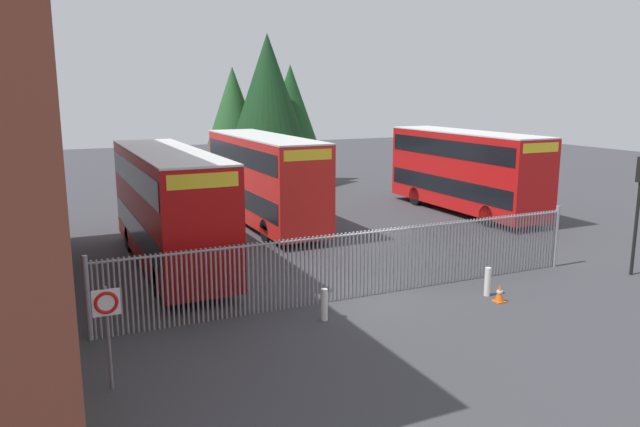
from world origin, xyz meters
name	(u,v)px	position (x,y,z in m)	size (l,w,h in m)	color
ground_plane	(282,241)	(0.00, 8.00, 0.00)	(100.00, 100.00, 0.00)	#3D3D42
palisade_fence	(363,262)	(-0.34, 0.00, 1.18)	(16.75, 0.14, 2.35)	gray
double_decker_bus_near_gate	(169,203)	(-5.22, 6.22, 2.42)	(2.54, 10.81, 4.42)	#B70C0C
double_decker_bus_behind_fence_left	(264,177)	(0.45, 11.51, 2.42)	(2.54, 10.81, 4.42)	red
double_decker_bus_behind_fence_right	(465,168)	(11.41, 9.95, 2.42)	(2.54, 10.81, 4.42)	red
bollard_near_left	(324,305)	(-2.34, -1.34, 0.47)	(0.20, 0.20, 0.95)	silver
bollard_center_front	(488,282)	(3.41, -1.61, 0.47)	(0.20, 0.20, 0.95)	silver
traffic_cone_by_gate	(500,293)	(3.37, -2.26, 0.29)	(0.34, 0.34, 0.59)	orange
speed_limit_sign_post	(107,314)	(-8.45, -3.13, 1.78)	(0.60, 0.14, 2.40)	slate
traffic_light_kerbside	(640,194)	(9.72, -1.99, 2.99)	(0.28, 0.33, 4.30)	black
tree_tall_back	(291,107)	(6.96, 23.99, 5.39)	(4.14, 4.14, 8.35)	#4C3823
tree_short_side	(233,106)	(2.98, 24.71, 5.53)	(3.68, 3.68, 8.18)	#4C3823
tree_mid_row	(268,92)	(4.76, 22.53, 6.47)	(5.32, 5.32, 10.27)	#4C3823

